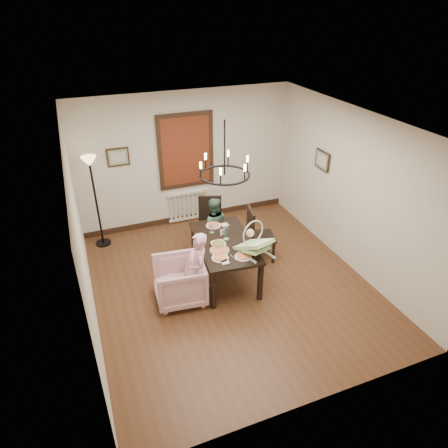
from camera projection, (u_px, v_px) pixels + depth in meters
room_shell at (223, 203)px, 6.51m from camera, size 4.51×5.00×2.81m
dining_table at (225, 245)px, 6.76m from camera, size 1.05×1.67×0.75m
chair_far at (210, 224)px, 7.71m from camera, size 0.57×0.57×1.02m
chair_right at (261, 234)px, 7.33m from camera, size 0.56×0.56×1.07m
armchair at (179, 281)px, 6.40m from camera, size 0.89×0.87×0.73m
elderly_woman at (199, 275)px, 6.26m from camera, size 0.31×0.42×1.05m
seated_man at (213, 230)px, 7.55m from camera, size 0.54×0.47×0.95m
baby_bouncer at (254, 243)px, 6.30m from camera, size 0.59×0.71×0.40m
salad_bowl at (218, 244)px, 6.56m from camera, size 0.29×0.29×0.07m
pizza_platter at (219, 250)px, 6.46m from camera, size 0.31×0.31×0.04m
drinking_glass at (225, 232)px, 6.86m from camera, size 0.07×0.07×0.13m
window_blinds at (186, 151)px, 8.10m from camera, size 1.00×0.03×1.40m
radiator at (188, 205)px, 8.73m from camera, size 0.92×0.12×0.62m
picture_back at (118, 157)px, 7.65m from camera, size 0.42×0.03×0.36m
picture_right at (322, 160)px, 7.51m from camera, size 0.03×0.42×0.36m
floor_lamp at (97, 204)px, 7.60m from camera, size 0.30×0.30×1.80m
chandelier at (225, 175)px, 6.12m from camera, size 0.80×0.80×0.04m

